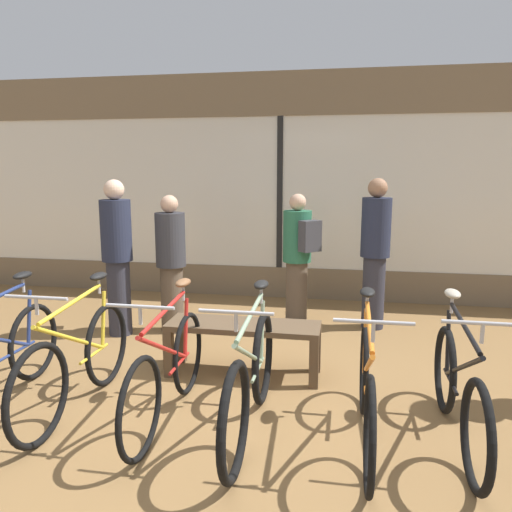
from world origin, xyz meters
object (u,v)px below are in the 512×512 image
bicycle_left (77,361)px  customer_mid_floor (298,255)px  bicycle_right (366,390)px  customer_by_window (375,250)px  bicycle_far_right (459,392)px  customer_near_rack (171,261)px  customer_near_bench (117,252)px  bicycle_center_right (251,380)px  display_bench (243,333)px  bicycle_center_left (168,370)px

bicycle_left → customer_mid_floor: bearing=59.3°
bicycle_left → bicycle_right: (2.21, -0.10, -0.00)m
bicycle_left → customer_by_window: bearing=46.6°
customer_by_window → customer_mid_floor: size_ratio=1.12×
bicycle_far_right → customer_near_rack: size_ratio=1.05×
customer_by_window → customer_near_bench: (-2.87, -0.74, 0.02)m
bicycle_left → bicycle_center_right: (1.41, -0.11, 0.00)m
customer_near_bench → bicycle_center_right: bearing=-44.7°
bicycle_right → bicycle_left: bearing=177.3°
bicycle_center_right → display_bench: bicycle_center_right is taller
display_bench → customer_near_rack: size_ratio=0.88×
bicycle_center_right → customer_mid_floor: customer_mid_floor is taller
bicycle_right → customer_by_window: bearing=86.3°
bicycle_center_left → bicycle_far_right: bearing=1.2°
display_bench → customer_near_bench: customer_near_bench is taller
bicycle_far_right → customer_near_bench: size_ratio=0.95×
bicycle_right → bicycle_center_right: bearing=-179.6°
bicycle_right → customer_by_window: size_ratio=0.96×
bicycle_center_left → customer_near_rack: bearing=108.9°
bicycle_left → bicycle_center_left: 0.75m
bicycle_right → customer_mid_floor: (-0.73, 2.60, 0.46)m
bicycle_left → customer_mid_floor: customer_mid_floor is taller
bicycle_left → customer_near_rack: customer_near_rack is taller
bicycle_center_right → customer_by_window: size_ratio=1.00×
bicycle_center_left → customer_mid_floor: bearing=73.9°
customer_near_rack → customer_mid_floor: bearing=20.6°
bicycle_left → customer_near_rack: (0.07, 1.97, 0.43)m
bicycle_left → bicycle_far_right: bicycle_left is taller
bicycle_center_right → bicycle_right: size_ratio=1.04×
bicycle_center_left → customer_near_rack: customer_near_rack is taller
bicycle_far_right → display_bench: 1.91m
display_bench → customer_near_rack: customer_near_rack is taller
bicycle_center_right → display_bench: size_ratio=1.27×
display_bench → bicycle_right: bearing=-43.2°
customer_mid_floor → bicycle_center_right: bearing=-91.6°
bicycle_center_right → display_bench: 1.05m
bicycle_center_right → customer_near_rack: 2.50m
customer_by_window → bicycle_left: bearing=-133.4°
customer_mid_floor → bicycle_center_left: bearing=-106.1°
bicycle_center_left → customer_by_window: customer_by_window is taller
customer_by_window → customer_mid_floor: 0.90m
bicycle_right → customer_near_rack: bearing=135.9°
bicycle_left → bicycle_right: bearing=-2.7°
display_bench → customer_near_bench: 1.93m
bicycle_far_right → customer_by_window: customer_by_window is taller
bicycle_left → display_bench: size_ratio=1.23×
bicycle_far_right → bicycle_left: bearing=-179.6°
display_bench → customer_near_rack: 1.57m
bicycle_right → customer_near_rack: 3.01m
bicycle_far_right → bicycle_center_right: bearing=-174.9°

